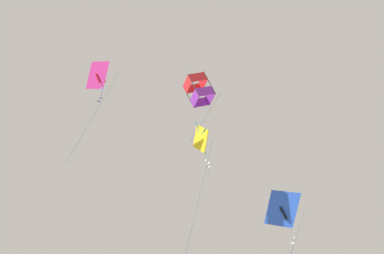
{
  "coord_description": "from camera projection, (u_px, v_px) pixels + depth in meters",
  "views": [
    {
      "loc": [
        14.44,
        -23.02,
        20.39
      ],
      "look_at": [
        0.74,
        -2.54,
        38.93
      ],
      "focal_mm": 55.77,
      "sensor_mm": 36.0,
      "label": 1
    }
  ],
  "objects": [
    {
      "name": "kite_box_low_drifter",
      "position": [
        199.0,
        90.0,
        29.11
      ],
      "size": [
        2.07,
        1.71,
        4.49
      ],
      "rotation": [
        0.43,
        0.0,
        5.6
      ],
      "color": "red"
    },
    {
      "name": "kite_delta_upper_right",
      "position": [
        283.0,
        210.0,
        29.68
      ],
      "size": [
        2.48,
        1.89,
        5.0
      ],
      "rotation": [
        0.49,
        0.0,
        5.75
      ],
      "color": "blue"
    },
    {
      "name": "kite_delta_highest",
      "position": [
        98.0,
        76.0,
        33.4
      ],
      "size": [
        2.66,
        1.89,
        7.09
      ],
      "rotation": [
        0.51,
        0.0,
        5.92
      ],
      "color": "#DB2D93"
    },
    {
      "name": "kite_diamond_mid_left",
      "position": [
        201.0,
        140.0,
        31.06
      ],
      "size": [
        2.09,
        1.18,
        9.36
      ],
      "rotation": [
        0.38,
        0.0,
        6.04
      ],
      "color": "yellow"
    }
  ]
}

